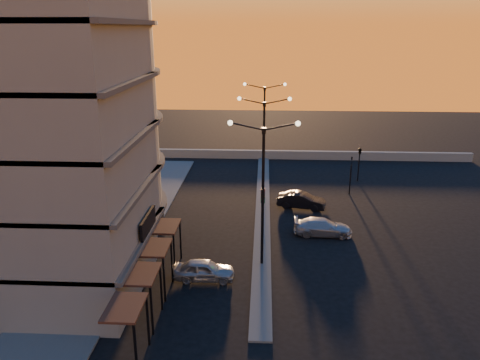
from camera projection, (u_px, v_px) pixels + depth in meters
name	position (u px, v px, depth m)	size (l,w,h in m)	color
ground	(262.00, 265.00, 30.49)	(120.00, 120.00, 0.00)	black
sidewalk_west	(121.00, 234.00, 34.80)	(5.00, 40.00, 0.12)	#535351
median	(263.00, 208.00, 39.97)	(1.20, 36.00, 0.12)	#535351
parapet	(281.00, 155.00, 54.92)	(44.00, 0.50, 1.00)	slate
building	(27.00, 78.00, 27.53)	(14.35, 17.08, 25.00)	slate
streetlamp_near	(263.00, 183.00, 28.76)	(4.32, 0.32, 9.51)	black
streetlamp_mid	(264.00, 145.00, 38.25)	(4.32, 0.32, 9.51)	black
streetlamp_far	(264.00, 121.00, 47.74)	(4.32, 0.32, 9.51)	black
traffic_light_main	(263.00, 207.00, 32.32)	(0.28, 0.44, 4.25)	black
signal_east_a	(351.00, 174.00, 42.78)	(0.13, 0.16, 3.60)	black
signal_east_b	(360.00, 151.00, 46.14)	(0.42, 1.99, 3.60)	black
car_hatchback	(204.00, 270.00, 28.53)	(1.50, 3.73, 1.27)	#9C9EA3
car_sedan	(302.00, 200.00, 39.89)	(1.43, 4.09, 1.35)	black
car_wagon	(323.00, 227.00, 34.70)	(1.74, 4.29, 1.24)	#A8ABB0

